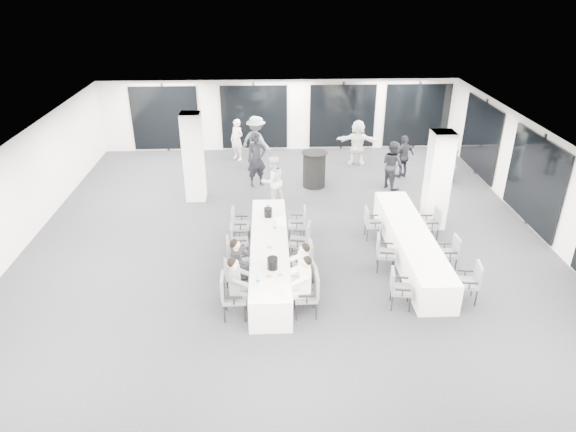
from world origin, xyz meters
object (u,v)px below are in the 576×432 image
at_px(chair_main_right_second, 308,279).
at_px(standing_guest_c, 256,139).
at_px(chair_main_left_far, 238,223).
at_px(standing_guest_h, 392,162).
at_px(cocktail_table, 314,169).
at_px(chair_main_left_fourth, 237,239).
at_px(chair_side_right_near, 471,280).
at_px(standing_guest_b, 273,178).
at_px(chair_main_left_mid, 235,255).
at_px(chair_side_right_mid, 451,251).
at_px(ice_bucket_far, 268,212).
at_px(banquet_table_side, 411,244).
at_px(chair_side_left_near, 398,286).
at_px(chair_main_right_mid, 305,258).
at_px(chair_side_right_far, 432,222).
at_px(standing_guest_e, 450,153).
at_px(chair_side_left_mid, 383,251).
at_px(chair_main_left_near, 230,293).
at_px(standing_guest_g, 237,137).
at_px(chair_main_left_second, 233,276).
at_px(standing_guest_d, 404,154).
at_px(ice_bucket_near, 272,263).
at_px(chair_main_right_fourth, 303,239).
at_px(standing_guest_a, 257,156).
at_px(standing_guest_f, 358,140).
at_px(chair_main_right_near, 310,292).
at_px(chair_side_left_far, 371,221).
at_px(chair_main_right_far, 300,221).

height_order(chair_main_right_second, standing_guest_c, standing_guest_c).
distance_m(chair_main_left_far, standing_guest_h, 6.09).
xyz_separation_m(cocktail_table, standing_guest_c, (-1.96, 1.98, 0.46)).
xyz_separation_m(cocktail_table, chair_main_left_fourth, (-2.37, -4.58, -0.11)).
relative_size(chair_side_right_near, standing_guest_b, 0.52).
distance_m(chair_main_left_mid, chair_side_right_mid, 5.26).
distance_m(chair_main_right_second, ice_bucket_far, 2.88).
relative_size(banquet_table_side, chair_main_left_far, 5.29).
bearing_deg(chair_side_left_near, chair_main_right_mid, -113.14).
height_order(chair_main_left_far, chair_main_right_mid, chair_main_right_mid).
distance_m(chair_side_right_near, standing_guest_h, 6.54).
relative_size(chair_side_right_far, standing_guest_e, 0.46).
xyz_separation_m(chair_main_right_mid, chair_side_left_mid, (1.93, 0.31, -0.02)).
height_order(chair_main_left_near, standing_guest_g, standing_guest_g).
bearing_deg(chair_main_left_second, chair_side_left_near, 67.67).
xyz_separation_m(chair_main_left_near, chair_side_right_near, (5.27, 0.37, -0.04)).
xyz_separation_m(chair_main_right_mid, chair_side_right_far, (3.59, 1.83, -0.03)).
xyz_separation_m(standing_guest_d, ice_bucket_near, (-4.67, -7.11, 0.02)).
height_order(chair_main_right_fourth, standing_guest_a, standing_guest_a).
distance_m(standing_guest_c, standing_guest_h, 5.04).
bearing_deg(chair_side_right_mid, standing_guest_a, 40.92).
bearing_deg(banquet_table_side, standing_guest_e, 63.16).
height_order(chair_main_left_fourth, standing_guest_f, standing_guest_f).
height_order(chair_main_right_fourth, standing_guest_c, standing_guest_c).
relative_size(chair_main_right_near, chair_main_right_second, 1.07).
bearing_deg(chair_side_left_far, standing_guest_a, -140.58).
height_order(standing_guest_c, standing_guest_h, standing_guest_c).
distance_m(chair_side_left_mid, standing_guest_h, 5.33).
relative_size(chair_main_right_fourth, chair_side_right_mid, 1.15).
xyz_separation_m(banquet_table_side, chair_main_left_fourth, (-4.42, 0.24, 0.12)).
bearing_deg(chair_side_right_far, chair_main_left_far, 86.67).
distance_m(standing_guest_c, standing_guest_e, 6.82).
height_order(standing_guest_a, standing_guest_e, standing_guest_a).
bearing_deg(standing_guest_c, standing_guest_h, -172.07).
distance_m(standing_guest_b, ice_bucket_far, 2.39).
relative_size(chair_side_left_mid, ice_bucket_far, 3.72).
bearing_deg(standing_guest_h, standing_guest_f, -8.82).
xyz_separation_m(chair_side_left_near, standing_guest_c, (-3.18, 8.86, 0.56)).
bearing_deg(cocktail_table, chair_side_right_near, -66.85).
bearing_deg(chair_main_right_second, standing_guest_e, -49.39).
bearing_deg(standing_guest_h, chair_main_right_second, 124.68).
height_order(chair_main_right_near, ice_bucket_near, ice_bucket_near).
distance_m(chair_main_left_fourth, standing_guest_c, 6.59).
bearing_deg(chair_main_right_near, standing_guest_e, -36.77).
xyz_separation_m(chair_main_left_fourth, chair_side_left_near, (3.59, -2.31, 0.02)).
bearing_deg(chair_main_left_far, standing_guest_a, 174.92).
bearing_deg(standing_guest_d, standing_guest_b, -3.68).
bearing_deg(chair_main_right_far, chair_main_left_far, 94.42).
bearing_deg(banquet_table_side, ice_bucket_near, -155.60).
bearing_deg(ice_bucket_near, ice_bucket_far, 91.76).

